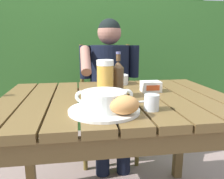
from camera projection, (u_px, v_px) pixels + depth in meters
name	position (u px, v px, depth m)	size (l,w,h in m)	color
dining_table	(117.00, 116.00, 1.21)	(1.19, 0.86, 0.78)	brown
hedge_backdrop	(117.00, 30.00, 2.88)	(3.38, 0.97, 2.31)	#326729
chair_near_diner	(107.00, 104.00, 2.10)	(0.48, 0.46, 1.02)	brown
person_eating	(110.00, 83.00, 1.85)	(0.48, 0.47, 1.23)	black
serving_plate	(104.00, 110.00, 0.94)	(0.30, 0.30, 0.01)	white
soup_bowl	(104.00, 100.00, 0.93)	(0.23, 0.18, 0.08)	white
bread_roll	(124.00, 105.00, 0.86)	(0.12, 0.09, 0.07)	tan
beer_glass	(105.00, 79.00, 1.13)	(0.08, 0.08, 0.19)	gold
beer_bottle	(118.00, 78.00, 1.18)	(0.06, 0.06, 0.23)	#513922
water_glass_small	(152.00, 102.00, 0.95)	(0.06, 0.06, 0.07)	silver
butter_tub	(151.00, 86.00, 1.29)	(0.11, 0.08, 0.06)	white
table_knife	(136.00, 102.00, 1.07)	(0.14, 0.02, 0.01)	silver
diner_bowl	(117.00, 79.00, 1.50)	(0.14, 0.14, 0.06)	white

